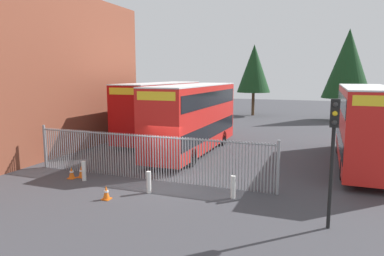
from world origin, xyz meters
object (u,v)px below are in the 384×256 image
Objects in this scene: bollard_center_front at (149,182)px; bollard_near_right at (233,187)px; double_decker_bus_behind_fence_right at (161,108)px; traffic_cone_near_kerb at (106,193)px; bollard_near_left at (84,171)px; traffic_cone_mid_forecourt at (81,172)px; double_decker_bus_near_gate at (365,123)px; double_decker_bus_behind_fence_left at (194,116)px; traffic_cone_by_gate at (72,173)px; traffic_light_kerbside at (333,140)px.

bollard_center_front is 3.61m from bollard_near_right.
traffic_cone_near_kerb is at bearing -73.55° from double_decker_bus_behind_fence_right.
bollard_near_right is (7.31, 0.16, 0.00)m from bollard_near_left.
double_decker_bus_behind_fence_right is at bearing 113.42° from bollard_center_front.
traffic_cone_mid_forecourt is at bearing 168.30° from bollard_center_front.
traffic_cone_near_kerb is at bearing -36.81° from traffic_cone_mid_forecourt.
double_decker_bus_behind_fence_left is (-9.99, -0.22, 0.00)m from double_decker_bus_near_gate.
traffic_cone_by_gate is at bearing -134.55° from traffic_cone_mid_forecourt.
double_decker_bus_near_gate is 14.63m from double_decker_bus_behind_fence_right.
traffic_cone_mid_forecourt is at bearing -85.06° from double_decker_bus_behind_fence_right.
traffic_light_kerbside is (12.39, -12.97, 0.56)m from double_decker_bus_behind_fence_right.
double_decker_bus_near_gate reaches higher than traffic_cone_mid_forecourt.
double_decker_bus_behind_fence_right is at bearing 165.86° from double_decker_bus_near_gate.
double_decker_bus_behind_fence_right is (-4.20, 3.80, 0.00)m from double_decker_bus_behind_fence_left.
bollard_near_left is at bearing -110.02° from double_decker_bus_behind_fence_left.
bollard_near_right is 8.09m from traffic_cone_by_gate.
traffic_light_kerbside reaches higher than bollard_center_front.
traffic_light_kerbside is at bearing -48.24° from double_decker_bus_behind_fence_left.
bollard_center_front is 1.61× the size of traffic_cone_near_kerb.
double_decker_bus_near_gate is 1.00× the size of double_decker_bus_behind_fence_right.
double_decker_bus_behind_fence_right reaches higher than traffic_cone_mid_forecourt.
traffic_cone_mid_forecourt is (0.95, -11.05, -2.13)m from double_decker_bus_behind_fence_right.
double_decker_bus_behind_fence_right is 11.30m from traffic_cone_mid_forecourt.
bollard_center_front is 7.72m from traffic_light_kerbside.
double_decker_bus_behind_fence_right is 18.32× the size of traffic_cone_by_gate.
traffic_cone_by_gate is 12.17m from traffic_light_kerbside.
double_decker_bus_near_gate is at bearing 29.46° from traffic_cone_mid_forecourt.
double_decker_bus_near_gate is 11.38× the size of bollard_near_right.
double_decker_bus_near_gate is at bearing -14.14° from double_decker_bus_behind_fence_right.
bollard_near_left and bollard_near_right have the same top height.
double_decker_bus_behind_fence_left reaches higher than traffic_light_kerbside.
double_decker_bus_behind_fence_right is 11.38× the size of bollard_near_right.
traffic_cone_mid_forecourt is 1.00× the size of traffic_cone_near_kerb.
traffic_light_kerbside is at bearing -8.25° from bollard_center_front.
traffic_cone_near_kerb is at bearing -91.70° from double_decker_bus_behind_fence_left.
double_decker_bus_behind_fence_left reaches higher than bollard_near_right.
double_decker_bus_near_gate reaches higher than traffic_cone_near_kerb.
bollard_center_front is (5.16, -11.92, -1.95)m from double_decker_bus_behind_fence_right.
traffic_cone_by_gate is (-0.78, 0.06, -0.19)m from bollard_near_left.
bollard_near_left is (-12.78, -7.86, -1.95)m from double_decker_bus_near_gate.
double_decker_bus_behind_fence_right is 18.32× the size of traffic_cone_near_kerb.
double_decker_bus_behind_fence_right reaches higher than bollard_near_left.
bollard_near_right is at bearing 1.22° from bollard_near_left.
traffic_light_kerbside is (3.67, -1.69, 2.51)m from bollard_near_right.
double_decker_bus_behind_fence_right is (-14.19, 3.57, 0.00)m from double_decker_bus_near_gate.
double_decker_bus_behind_fence_right reaches higher than traffic_light_kerbside.
traffic_cone_mid_forecourt is at bearing -150.54° from double_decker_bus_near_gate.
double_decker_bus_near_gate is 18.32× the size of traffic_cone_near_kerb.
double_decker_bus_near_gate is 11.38× the size of bollard_center_front.
traffic_cone_by_gate is at bearing 175.80° from bollard_near_left.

